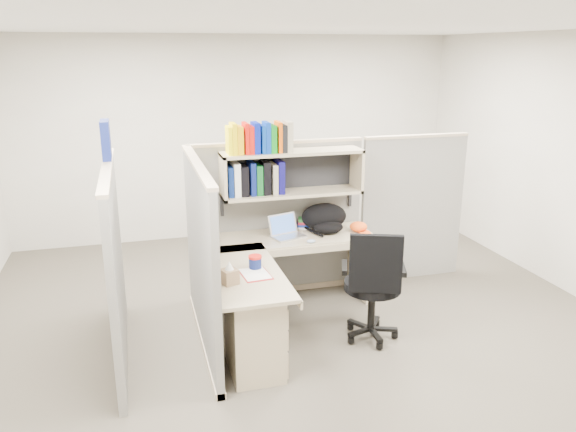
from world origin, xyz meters
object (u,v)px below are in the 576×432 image
object	(u,v)px
desk	(266,305)
task_chair	(372,302)
laptop	(288,226)
snack_canister	(255,262)
backpack	(326,218)

from	to	relation	value
desk	task_chair	size ratio (longest dim) A/B	1.65
laptop	snack_canister	bearing A→B (deg)	-142.10
backpack	snack_canister	world-z (taller)	backpack
snack_canister	laptop	bearing A→B (deg)	55.27
desk	laptop	bearing A→B (deg)	62.66
laptop	backpack	world-z (taller)	backpack
desk	laptop	size ratio (longest dim) A/B	5.62
laptop	backpack	distance (m)	0.43
laptop	desk	bearing A→B (deg)	-134.71
desk	snack_canister	bearing A→B (deg)	116.75
backpack	snack_canister	bearing A→B (deg)	-136.71
snack_canister	task_chair	world-z (taller)	task_chair
laptop	task_chair	xyz separation A→B (m)	(0.51, -0.90, -0.47)
backpack	task_chair	world-z (taller)	task_chair
laptop	snack_canister	world-z (taller)	laptop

